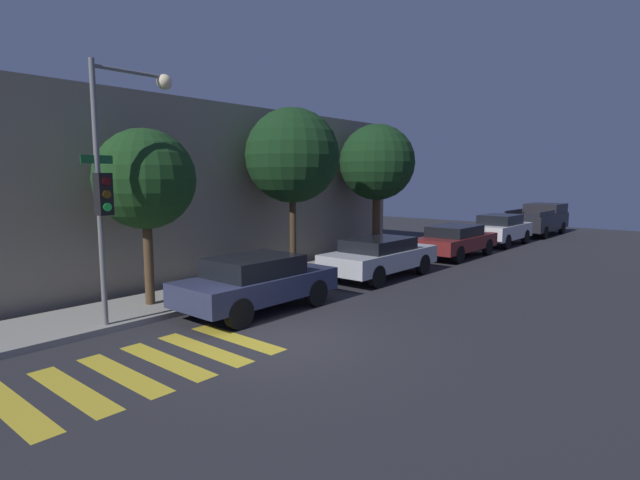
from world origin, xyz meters
The scene contains 13 objects.
ground_plane centered at (0.00, 0.00, 0.00)m, with size 60.00×60.00×0.00m, color #28282D.
sidewalk centered at (0.00, 4.38, 0.07)m, with size 26.00×2.37×0.14m, color gray.
building_row centered at (0.00, 8.97, 2.92)m, with size 26.00×6.00×5.83m, color gray.
crosswalk centered at (-3.03, 0.80, 0.00)m, with size 5.57×2.60×0.00m.
traffic_light_pole centered at (-1.60, 3.37, 3.69)m, with size 2.25×0.56×5.89m.
sedan_near_corner centered at (1.31, 2.10, 0.77)m, with size 4.27×1.88×1.43m.
sedan_middle centered at (6.93, 2.10, 0.75)m, with size 4.65×1.89×1.37m.
sedan_far_end centered at (12.74, 2.10, 0.75)m, with size 4.69×1.86×1.37m.
sedan_tail_of_row centered at (17.86, 2.10, 0.82)m, with size 4.27×1.83×1.54m.
pickup_truck centered at (23.94, 2.10, 0.94)m, with size 5.52×2.13×1.80m.
tree_near_corner centered at (-0.35, 4.36, 3.35)m, with size 2.54×2.54×4.63m.
tree_midblock centered at (5.03, 4.36, 4.11)m, with size 3.14×3.14×5.69m.
tree_far_end centered at (10.03, 4.36, 3.99)m, with size 3.08×3.08×5.56m.
Camera 1 is at (-7.12, -7.21, 3.41)m, focal length 28.00 mm.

